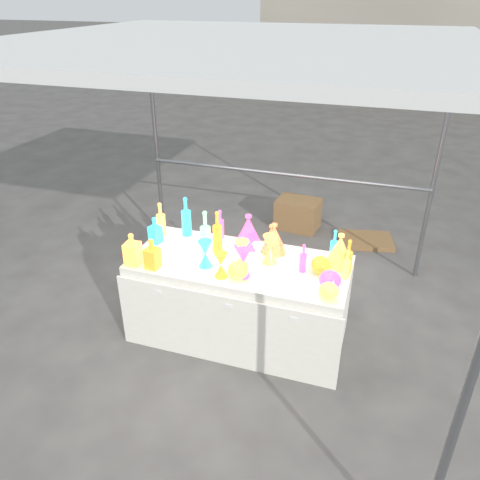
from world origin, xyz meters
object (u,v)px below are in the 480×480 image
(hourglass_0, at_px, (221,265))
(lampshade_0, at_px, (271,237))
(decanter_0, at_px, (132,249))
(bottle_0, at_px, (161,219))
(globe_0, at_px, (238,271))
(display_table, at_px, (240,299))
(cardboard_box_closed, at_px, (298,214))

(hourglass_0, height_order, lampshade_0, lampshade_0)
(decanter_0, distance_m, hourglass_0, 0.75)
(bottle_0, distance_m, globe_0, 1.02)
(bottle_0, height_order, hourglass_0, bottle_0)
(display_table, xyz_separation_m, hourglass_0, (-0.07, -0.26, 0.48))
(display_table, relative_size, hourglass_0, 8.84)
(bottle_0, distance_m, lampshade_0, 1.02)
(cardboard_box_closed, bearing_deg, decanter_0, -101.78)
(bottle_0, bearing_deg, hourglass_0, -33.18)
(hourglass_0, distance_m, globe_0, 0.14)
(bottle_0, bearing_deg, lampshade_0, 2.73)
(cardboard_box_closed, xyz_separation_m, lampshade_0, (0.15, -1.97, 0.67))
(bottle_0, bearing_deg, decanter_0, -88.20)
(hourglass_0, bearing_deg, cardboard_box_closed, 87.41)
(bottle_0, relative_size, globe_0, 1.99)
(display_table, bearing_deg, hourglass_0, -104.92)
(decanter_0, xyz_separation_m, hourglass_0, (0.74, 0.05, -0.04))
(decanter_0, bearing_deg, display_table, 18.59)
(bottle_0, height_order, lampshade_0, bottle_0)
(cardboard_box_closed, distance_m, bottle_0, 2.32)
(bottle_0, xyz_separation_m, globe_0, (0.89, -0.48, -0.10))
(bottle_0, relative_size, hourglass_0, 1.53)
(cardboard_box_closed, xyz_separation_m, globe_0, (0.02, -2.50, 0.62))
(hourglass_0, height_order, globe_0, hourglass_0)
(lampshade_0, bearing_deg, display_table, -117.57)
(decanter_0, bearing_deg, cardboard_box_closed, 69.68)
(hourglass_0, bearing_deg, bottle_0, 146.82)
(bottle_0, bearing_deg, display_table, -16.19)
(cardboard_box_closed, distance_m, globe_0, 2.58)
(decanter_0, xyz_separation_m, lampshade_0, (1.00, 0.59, -0.03))
(display_table, xyz_separation_m, globe_0, (0.06, -0.24, 0.44))
(cardboard_box_closed, bearing_deg, lampshade_0, -79.09)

